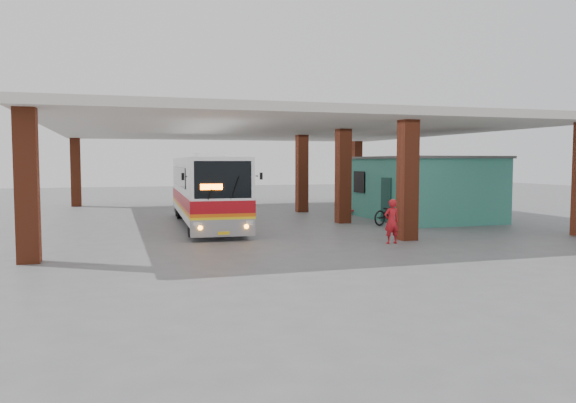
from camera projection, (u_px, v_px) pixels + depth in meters
The scene contains 8 objects.
ground at pixel (303, 233), 22.44m from camera, with size 90.00×90.00×0.00m, color #515154.
brick_columns at pixel (298, 175), 27.47m from camera, with size 20.10×21.60×4.35m.
canopy_roof at pixel (271, 129), 28.46m from camera, with size 21.00×23.00×0.30m, color beige.
shop_building at pixel (418, 187), 28.36m from camera, with size 5.20×8.20×3.11m.
coach_bus at pixel (206, 190), 25.08m from camera, with size 2.83×11.16×3.22m.
motorcycle at pixel (390, 213), 25.33m from camera, with size 0.72×2.05×1.08m, color black.
pedestrian at pixel (392, 221), 19.48m from camera, with size 0.56×0.37×1.55m, color red.
red_chair at pixel (354, 208), 30.07m from camera, with size 0.50×0.50×0.85m.
Camera 1 is at (-7.16, -21.12, 2.85)m, focal length 35.00 mm.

